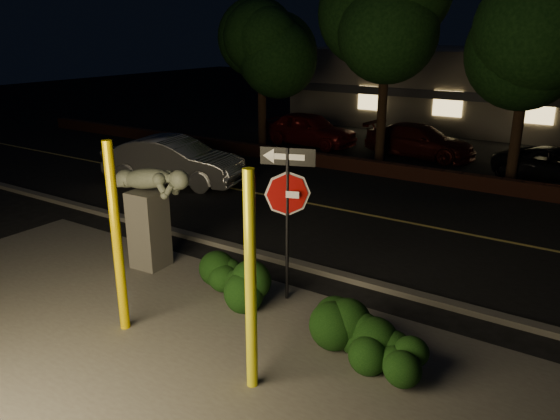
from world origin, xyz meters
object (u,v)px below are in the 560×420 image
at_px(yellow_pole_right, 251,284).
at_px(parked_car_red, 309,129).
at_px(yellow_pole_left, 117,239).
at_px(sculpture, 148,205).
at_px(silver_sedan, 174,161).
at_px(parked_car_darkred, 420,141).
at_px(signpost, 287,194).

distance_m(yellow_pole_right, parked_car_red, 17.61).
height_order(yellow_pole_left, sculpture, yellow_pole_left).
bearing_deg(yellow_pole_left, silver_sedan, 128.54).
xyz_separation_m(yellow_pole_right, sculpture, (-4.35, 2.22, -0.22)).
bearing_deg(parked_car_red, yellow_pole_right, -148.34).
relative_size(yellow_pole_right, parked_car_darkred, 0.73).
height_order(yellow_pole_right, parked_car_darkred, yellow_pole_right).
xyz_separation_m(signpost, parked_car_red, (-7.18, 12.97, -1.38)).
bearing_deg(silver_sedan, parked_car_red, -16.58).
bearing_deg(parked_car_darkred, yellow_pole_right, -163.57).
relative_size(yellow_pole_right, silver_sedan, 0.69).
height_order(yellow_pole_right, sculpture, yellow_pole_right).
distance_m(yellow_pole_right, sculpture, 4.89).
bearing_deg(silver_sedan, sculpture, -153.16).
relative_size(yellow_pole_left, yellow_pole_right, 1.01).
height_order(yellow_pole_left, silver_sedan, yellow_pole_left).
bearing_deg(signpost, silver_sedan, 128.04).
bearing_deg(silver_sedan, yellow_pole_right, -143.53).
distance_m(signpost, sculpture, 3.39).
distance_m(signpost, silver_sedan, 9.24).
xyz_separation_m(yellow_pole_right, silver_sedan, (-8.75, 7.51, -0.86)).
distance_m(signpost, parked_car_red, 14.89).
relative_size(yellow_pole_left, silver_sedan, 0.70).
distance_m(yellow_pole_left, sculpture, 2.63).
height_order(yellow_pole_right, parked_car_red, yellow_pole_right).
bearing_deg(signpost, yellow_pole_left, -144.88).
bearing_deg(parked_car_darkred, signpost, -165.73).
xyz_separation_m(sculpture, silver_sedan, (-4.40, 5.29, -0.64)).
height_order(signpost, parked_car_red, signpost).
xyz_separation_m(signpost, parked_car_darkred, (-2.21, 13.47, -1.47)).
bearing_deg(silver_sedan, signpost, -135.57).
xyz_separation_m(parked_car_red, parked_car_darkred, (4.96, 0.50, -0.09)).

